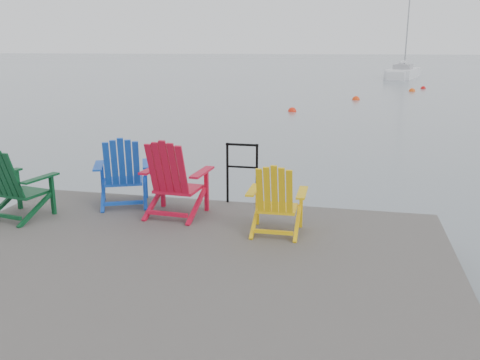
% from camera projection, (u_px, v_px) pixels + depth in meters
% --- Properties ---
extents(ground, '(400.00, 400.00, 0.00)m').
position_uv_depth(ground, '(170.00, 313.00, 5.40)').
color(ground, slate).
rests_on(ground, ground).
extents(dock, '(6.00, 5.00, 1.40)m').
position_uv_depth(dock, '(169.00, 283.00, 5.31)').
color(dock, '#322E2C').
rests_on(dock, ground).
extents(handrail, '(0.48, 0.04, 0.90)m').
position_uv_depth(handrail, '(242.00, 168.00, 7.40)').
color(handrail, black).
rests_on(handrail, dock).
extents(chair_green, '(0.88, 0.83, 0.99)m').
position_uv_depth(chair_green, '(15.00, 183.00, 6.75)').
color(chair_green, '#0B3C1D').
rests_on(chair_green, dock).
extents(chair_blue, '(0.98, 0.94, 1.01)m').
position_uv_depth(chair_blue, '(123.00, 171.00, 7.31)').
color(chair_blue, '#1143B4').
rests_on(chair_blue, dock).
extents(chair_red, '(0.89, 0.83, 1.07)m').
position_uv_depth(chair_red, '(174.00, 178.00, 6.83)').
color(chair_red, red).
rests_on(chair_red, dock).
extents(chair_yellow, '(0.72, 0.67, 0.90)m').
position_uv_depth(chair_yellow, '(276.00, 198.00, 6.20)').
color(chair_yellow, yellow).
rests_on(chair_yellow, dock).
extents(sailboat_near, '(3.86, 8.46, 11.35)m').
position_uv_depth(sailboat_near, '(403.00, 74.00, 46.59)').
color(sailboat_near, white).
rests_on(sailboat_near, ground).
extents(buoy_a, '(0.37, 0.37, 0.37)m').
position_uv_depth(buoy_a, '(292.00, 112.00, 22.25)').
color(buoy_a, red).
rests_on(buoy_a, ground).
extents(buoy_b, '(0.41, 0.41, 0.41)m').
position_uv_depth(buoy_b, '(356.00, 100.00, 27.11)').
color(buoy_b, '#F33C0E').
rests_on(buoy_b, ground).
extents(buoy_c, '(0.41, 0.41, 0.41)m').
position_uv_depth(buoy_c, '(412.00, 91.00, 32.30)').
color(buoy_c, '#F7530E').
rests_on(buoy_c, ground).
extents(buoy_d, '(0.35, 0.35, 0.35)m').
position_uv_depth(buoy_d, '(423.00, 89.00, 34.40)').
color(buoy_d, red).
rests_on(buoy_d, ground).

